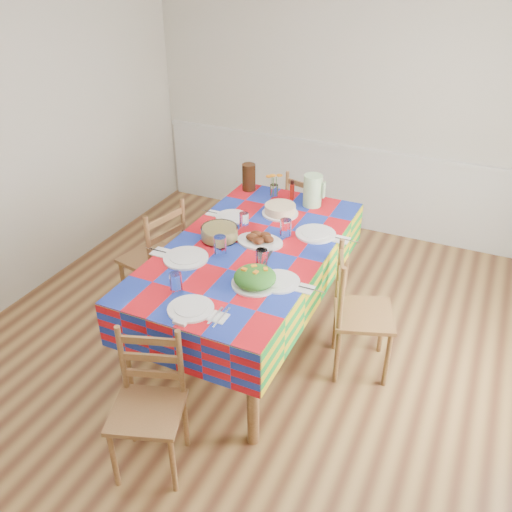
{
  "coord_description": "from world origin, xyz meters",
  "views": [
    {
      "loc": [
        1.36,
        -2.88,
        2.83
      ],
      "look_at": [
        -0.05,
        0.16,
        0.83
      ],
      "focal_mm": 38.0,
      "sensor_mm": 36.0,
      "label": 1
    }
  ],
  "objects": [
    {
      "name": "flower_vase",
      "position": [
        -0.33,
        1.14,
        0.93
      ],
      "size": [
        0.14,
        0.12,
        0.23
      ],
      "color": "white",
      "rests_on": "dining_table"
    },
    {
      "name": "setting_right_far",
      "position": [
        0.17,
        0.59,
        0.87
      ],
      "size": [
        0.58,
        0.34,
        0.15
      ],
      "rotation": [
        0.0,
        0.0,
        -1.57
      ],
      "color": "white",
      "rests_on": "dining_table"
    },
    {
      "name": "setting_right_near",
      "position": [
        0.17,
        -0.04,
        0.86
      ],
      "size": [
        0.54,
        0.31,
        0.14
      ],
      "rotation": [
        0.0,
        0.0,
        -1.57
      ],
      "color": "white",
      "rests_on": "dining_table"
    },
    {
      "name": "chair_far",
      "position": [
        -0.16,
        1.63,
        0.45
      ],
      "size": [
        0.49,
        0.48,
        0.92
      ],
      "rotation": [
        0.0,
        0.0,
        2.88
      ],
      "color": "brown",
      "rests_on": "room"
    },
    {
      "name": "setting_left_near",
      "position": [
        -0.42,
        -0.04,
        0.87
      ],
      "size": [
        0.59,
        0.35,
        0.16
      ],
      "rotation": [
        0.0,
        0.0,
        1.57
      ],
      "color": "white",
      "rests_on": "dining_table"
    },
    {
      "name": "name_card",
      "position": [
        -0.13,
        -0.75,
        0.84
      ],
      "size": [
        0.08,
        0.03,
        0.02
      ],
      "primitive_type": "cube",
      "color": "white",
      "rests_on": "dining_table"
    },
    {
      "name": "meat_platter",
      "position": [
        -0.11,
        0.35,
        0.86
      ],
      "size": [
        0.36,
        0.26,
        0.07
      ],
      "color": "white",
      "rests_on": "dining_table"
    },
    {
      "name": "chair_right",
      "position": [
        0.71,
        0.26,
        0.48
      ],
      "size": [
        0.53,
        0.55,
        0.98
      ],
      "rotation": [
        0.0,
        0.0,
        1.9
      ],
      "color": "brown",
      "rests_on": "room"
    },
    {
      "name": "wainscot",
      "position": [
        0.0,
        2.48,
        0.49
      ],
      "size": [
        4.41,
        0.06,
        0.92
      ],
      "color": "silver",
      "rests_on": "room"
    },
    {
      "name": "setting_near_head",
      "position": [
        -0.2,
        -0.55,
        0.86
      ],
      "size": [
        0.47,
        0.31,
        0.14
      ],
      "color": "white",
      "rests_on": "dining_table"
    },
    {
      "name": "tea_pitcher",
      "position": [
        -0.6,
        1.2,
        0.95
      ],
      "size": [
        0.12,
        0.12,
        0.24
      ],
      "primitive_type": "cylinder",
      "color": "black",
      "rests_on": "dining_table"
    },
    {
      "name": "room",
      "position": [
        0.0,
        0.0,
        1.35
      ],
      "size": [
        4.58,
        5.08,
        2.78
      ],
      "color": "brown",
      "rests_on": "ground"
    },
    {
      "name": "hot_sauce",
      "position": [
        -0.18,
        1.18,
        0.92
      ],
      "size": [
        0.04,
        0.04,
        0.17
      ],
      "primitive_type": "cylinder",
      "color": "red",
      "rests_on": "dining_table"
    },
    {
      "name": "dining_table",
      "position": [
        -0.15,
        0.27,
        0.74
      ],
      "size": [
        1.15,
        2.14,
        0.83
      ],
      "color": "brown",
      "rests_on": "room"
    },
    {
      "name": "green_pitcher",
      "position": [
        0.03,
        1.13,
        0.97
      ],
      "size": [
        0.16,
        0.16,
        0.27
      ],
      "primitive_type": "cylinder",
      "color": "#ABDA9A",
      "rests_on": "dining_table"
    },
    {
      "name": "setting_left_far",
      "position": [
        -0.43,
        0.59,
        0.86
      ],
      "size": [
        0.48,
        0.29,
        0.13
      ],
      "rotation": [
        0.0,
        0.0,
        1.57
      ],
      "color": "white",
      "rests_on": "dining_table"
    },
    {
      "name": "chair_left",
      "position": [
        -1.01,
        0.26,
        0.5
      ],
      "size": [
        0.52,
        0.53,
        1.02
      ],
      "rotation": [
        0.0,
        0.0,
        -1.78
      ],
      "color": "brown",
      "rests_on": "room"
    },
    {
      "name": "salad_platter",
      "position": [
        0.1,
        -0.18,
        0.88
      ],
      "size": [
        0.31,
        0.31,
        0.13
      ],
      "color": "white",
      "rests_on": "dining_table"
    },
    {
      "name": "cake",
      "position": [
        -0.15,
        0.86,
        0.87
      ],
      "size": [
        0.3,
        0.3,
        0.08
      ],
      "color": "white",
      "rests_on": "dining_table"
    },
    {
      "name": "pasta_bowl",
      "position": [
        -0.41,
        0.27,
        0.88
      ],
      "size": [
        0.28,
        0.28,
        0.1
      ],
      "color": "white",
      "rests_on": "dining_table"
    },
    {
      "name": "chair_near",
      "position": [
        -0.17,
        -1.08,
        0.45
      ],
      "size": [
        0.51,
        0.5,
        0.92
      ],
      "rotation": [
        0.0,
        0.0,
        0.33
      ],
      "color": "brown",
      "rests_on": "room"
    },
    {
      "name": "serving_utensils",
      "position": [
        0.01,
        0.19,
        0.84
      ],
      "size": [
        0.15,
        0.34,
        0.01
      ],
      "color": "black",
      "rests_on": "dining_table"
    }
  ]
}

